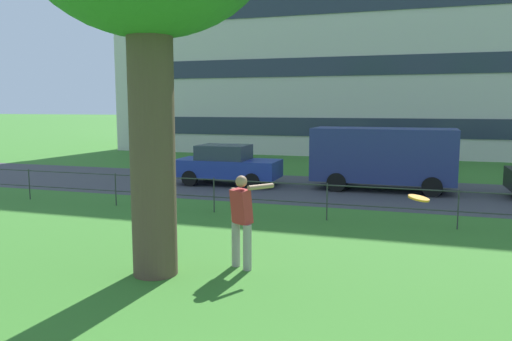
{
  "coord_description": "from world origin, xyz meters",
  "views": [
    {
      "loc": [
        0.58,
        -1.91,
        3.03
      ],
      "look_at": [
        -2.9,
        8.88,
        1.56
      ],
      "focal_mm": 35.03,
      "sensor_mm": 36.0,
      "label": 1
    }
  ],
  "objects_px": {
    "frisbee": "(419,198)",
    "car_blue_far_right": "(227,165)",
    "person_thrower": "(242,218)",
    "apartment_building_background": "(419,11)",
    "panel_van_center": "(383,155)"
  },
  "relations": [
    {
      "from": "frisbee",
      "to": "person_thrower",
      "type": "bearing_deg",
      "value": 147.67
    },
    {
      "from": "person_thrower",
      "to": "apartment_building_background",
      "type": "bearing_deg",
      "value": 83.72
    },
    {
      "from": "panel_van_center",
      "to": "apartment_building_background",
      "type": "height_order",
      "value": "apartment_building_background"
    },
    {
      "from": "person_thrower",
      "to": "car_blue_far_right",
      "type": "distance_m",
      "value": 10.1
    },
    {
      "from": "frisbee",
      "to": "apartment_building_background",
      "type": "xyz_separation_m",
      "value": [
        -0.21,
        28.17,
        7.23
      ]
    },
    {
      "from": "frisbee",
      "to": "apartment_building_background",
      "type": "bearing_deg",
      "value": 90.44
    },
    {
      "from": "car_blue_far_right",
      "to": "panel_van_center",
      "type": "distance_m",
      "value": 5.89
    },
    {
      "from": "person_thrower",
      "to": "panel_van_center",
      "type": "bearing_deg",
      "value": 78.96
    },
    {
      "from": "person_thrower",
      "to": "apartment_building_background",
      "type": "distance_m",
      "value": 27.59
    },
    {
      "from": "frisbee",
      "to": "car_blue_far_right",
      "type": "relative_size",
      "value": 0.08
    },
    {
      "from": "person_thrower",
      "to": "apartment_building_background",
      "type": "xyz_separation_m",
      "value": [
        2.88,
        26.2,
        8.14
      ]
    },
    {
      "from": "panel_van_center",
      "to": "apartment_building_background",
      "type": "relative_size",
      "value": 0.13
    },
    {
      "from": "person_thrower",
      "to": "frisbee",
      "type": "xyz_separation_m",
      "value": [
        3.1,
        -1.96,
        0.91
      ]
    },
    {
      "from": "panel_van_center",
      "to": "person_thrower",
      "type": "bearing_deg",
      "value": -101.04
    },
    {
      "from": "frisbee",
      "to": "apartment_building_background",
      "type": "distance_m",
      "value": 29.08
    }
  ]
}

